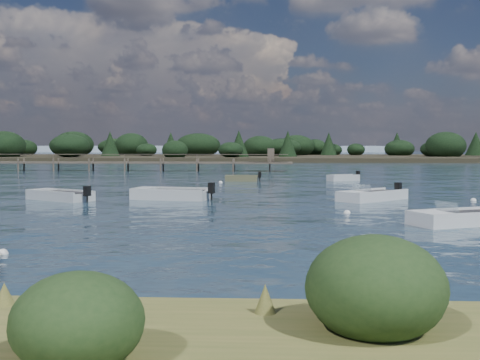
# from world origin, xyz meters

# --- Properties ---
(ground) EXTENTS (400.00, 400.00, 0.00)m
(ground) POSITION_xyz_m (0.00, 60.00, 0.00)
(ground) COLOR #182A39
(ground) RESTS_ON ground
(shore_lip) EXTENTS (160.00, 0.60, 0.30)m
(shore_lip) POSITION_xyz_m (0.00, -12.20, 0.00)
(shore_lip) COLOR black
(shore_lip) RESTS_ON ground
(tender_far_grey_b) EXTENTS (3.08, 2.33, 1.07)m
(tender_far_grey_b) POSITION_xyz_m (10.28, 29.99, 0.15)
(tender_far_grey_b) COLOR #A6ABAD
(tender_far_grey_b) RESTS_ON ground
(dinghy_mid_white_b) EXTENTS (4.46, 4.36, 1.22)m
(dinghy_mid_white_b) POSITION_xyz_m (9.70, 11.69, 0.16)
(dinghy_mid_white_b) COLOR silver
(dinghy_mid_white_b) RESTS_ON ground
(dinghy_mid_grey) EXTENTS (4.38, 3.55, 1.15)m
(dinghy_mid_grey) POSITION_xyz_m (-8.15, 10.92, 0.16)
(dinghy_mid_grey) COLOR #A6ABAD
(dinghy_mid_grey) RESTS_ON ground
(dinghy_mid_white_a) EXTENTS (5.06, 3.50, 1.19)m
(dinghy_mid_white_a) POSITION_xyz_m (11.75, 1.57, 0.15)
(dinghy_mid_white_a) COLOR silver
(dinghy_mid_white_a) RESTS_ON ground
(dinghy_extra_a) EXTENTS (4.93, 2.83, 1.29)m
(dinghy_extra_a) POSITION_xyz_m (-1.88, 11.80, 0.17)
(dinghy_extra_a) COLOR #A6ABAD
(dinghy_extra_a) RESTS_ON ground
(tender_far_white) EXTENTS (3.12, 1.31, 1.06)m
(tender_far_white) POSITION_xyz_m (1.44, 28.83, 0.15)
(tender_far_white) COLOR brown
(tender_far_white) RESTS_ON ground
(buoy_a) EXTENTS (0.32, 0.32, 0.32)m
(buoy_a) POSITION_xyz_m (-3.93, -5.80, 0.00)
(buoy_a) COLOR silver
(buoy_a) RESTS_ON ground
(buoy_b) EXTENTS (0.32, 0.32, 0.32)m
(buoy_b) POSITION_xyz_m (7.42, 5.07, 0.00)
(buoy_b) COLOR silver
(buoy_b) RESTS_ON ground
(buoy_d) EXTENTS (0.32, 0.32, 0.32)m
(buoy_d) POSITION_xyz_m (15.35, 11.62, 0.00)
(buoy_d) COLOR silver
(buoy_d) RESTS_ON ground
(buoy_e) EXTENTS (0.32, 0.32, 0.32)m
(buoy_e) POSITION_xyz_m (-0.21, 26.76, 0.00)
(buoy_e) COLOR silver
(buoy_e) RESTS_ON ground
(jetty) EXTENTS (64.50, 3.20, 3.40)m
(jetty) POSITION_xyz_m (-21.74, 47.99, 0.98)
(jetty) COLOR brown
(jetty) RESTS_ON ground
(far_headland) EXTENTS (190.00, 40.00, 5.80)m
(far_headland) POSITION_xyz_m (25.00, 100.00, 1.96)
(far_headland) COLOR black
(far_headland) RESTS_ON ground
(distant_haze) EXTENTS (280.00, 20.00, 2.40)m
(distant_haze) POSITION_xyz_m (-90.00, 230.00, 0.00)
(distant_haze) COLOR #8FA0B1
(distant_haze) RESTS_ON ground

